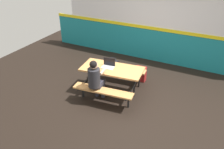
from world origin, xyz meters
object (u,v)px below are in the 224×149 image
backpack_dark (141,74)px  picnic_table_main (112,74)px  tote_bag_bright (113,65)px  student_nearer (95,78)px  laptop_silver (108,65)px

backpack_dark → picnic_table_main: bearing=-116.7°
tote_bag_bright → backpack_dark: bearing=-9.7°
picnic_table_main → tote_bag_bright: (-0.54, 1.12, -0.38)m
student_nearer → laptop_silver: 0.61m
student_nearer → backpack_dark: 1.73m
student_nearer → tote_bag_bright: size_ratio=2.81×
laptop_silver → tote_bag_bright: laptop_silver is taller
backpack_dark → laptop_silver: bearing=-122.7°
student_nearer → backpack_dark: student_nearer is taller
tote_bag_bright → picnic_table_main: bearing=-64.3°
student_nearer → laptop_silver: student_nearer is taller
picnic_table_main → laptop_silver: 0.25m
student_nearer → backpack_dark: (0.64, 1.53, -0.49)m
picnic_table_main → tote_bag_bright: size_ratio=3.97×
picnic_table_main → student_nearer: (-0.16, -0.58, 0.14)m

